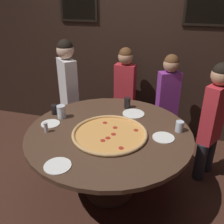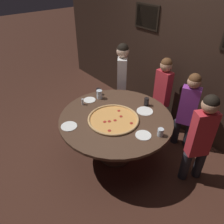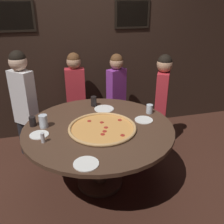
{
  "view_description": "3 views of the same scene",
  "coord_description": "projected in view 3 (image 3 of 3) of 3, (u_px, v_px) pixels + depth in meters",
  "views": [
    {
      "loc": [
        0.57,
        -1.96,
        1.96
      ],
      "look_at": [
        0.02,
        0.04,
        0.93
      ],
      "focal_mm": 40.0,
      "sensor_mm": 36.0,
      "label": 1
    },
    {
      "loc": [
        1.85,
        -1.59,
        2.53
      ],
      "look_at": [
        0.06,
        -0.12,
        0.91
      ],
      "focal_mm": 35.0,
      "sensor_mm": 36.0,
      "label": 2
    },
    {
      "loc": [
        -0.45,
        -2.26,
        1.98
      ],
      "look_at": [
        0.12,
        -0.11,
        0.94
      ],
      "focal_mm": 40.0,
      "sensor_mm": 36.0,
      "label": 3
    }
  ],
  "objects": [
    {
      "name": "ground_plane",
      "position": [
        100.0,
        182.0,
        2.92
      ],
      "size": [
        24.0,
        24.0,
        0.0
      ],
      "primitive_type": "plane",
      "color": "#422319"
    },
    {
      "name": "drink_cup_front_edge",
      "position": [
        94.0,
        101.0,
        3.08
      ],
      "size": [
        0.07,
        0.07,
        0.12
      ],
      "primitive_type": "cylinder",
      "color": "black",
      "rests_on": "dining_table"
    },
    {
      "name": "diner_centre_back",
      "position": [
        76.0,
        92.0,
        3.57
      ],
      "size": [
        0.33,
        0.19,
        1.29
      ],
      "rotation": [
        0.0,
        0.0,
        3.05
      ],
      "color": "#232328",
      "rests_on": "ground_plane"
    },
    {
      "name": "drink_cup_by_shaker",
      "position": [
        43.0,
        121.0,
        2.57
      ],
      "size": [
        0.09,
        0.09,
        0.14
      ],
      "primitive_type": "cylinder",
      "color": "silver",
      "rests_on": "dining_table"
    },
    {
      "name": "condiment_shaker",
      "position": [
        43.0,
        138.0,
        2.3
      ],
      "size": [
        0.04,
        0.04,
        0.1
      ],
      "color": "silver",
      "rests_on": "dining_table"
    },
    {
      "name": "diner_far_left",
      "position": [
        24.0,
        100.0,
        3.11
      ],
      "size": [
        0.34,
        0.34,
        1.42
      ],
      "rotation": [
        0.0,
        0.0,
        2.37
      ],
      "color": "#232328",
      "rests_on": "ground_plane"
    },
    {
      "name": "drink_cup_far_left",
      "position": [
        150.0,
        109.0,
        2.89
      ],
      "size": [
        0.08,
        0.08,
        0.1
      ],
      "primitive_type": "cylinder",
      "color": "silver",
      "rests_on": "dining_table"
    },
    {
      "name": "white_plate_beside_cup",
      "position": [
        104.0,
        109.0,
        3.01
      ],
      "size": [
        0.24,
        0.24,
        0.01
      ],
      "primitive_type": "cylinder",
      "color": "white",
      "rests_on": "dining_table"
    },
    {
      "name": "giant_pizza",
      "position": [
        102.0,
        128.0,
        2.55
      ],
      "size": [
        0.7,
        0.7,
        0.03
      ],
      "color": "#E0994C",
      "rests_on": "dining_table"
    },
    {
      "name": "white_plate_near_front",
      "position": [
        86.0,
        164.0,
        2.02
      ],
      "size": [
        0.21,
        0.21,
        0.01
      ],
      "primitive_type": "cylinder",
      "color": "white",
      "rests_on": "dining_table"
    },
    {
      "name": "dining_table",
      "position": [
        99.0,
        137.0,
        2.66
      ],
      "size": [
        1.57,
        1.57,
        0.74
      ],
      "color": "#4C3323",
      "rests_on": "ground_plane"
    },
    {
      "name": "white_plate_right_side",
      "position": [
        144.0,
        120.0,
        2.74
      ],
      "size": [
        0.2,
        0.2,
        0.01
      ],
      "primitive_type": "cylinder",
      "color": "white",
      "rests_on": "dining_table"
    },
    {
      "name": "diner_side_right",
      "position": [
        162.0,
        98.0,
        3.31
      ],
      "size": [
        0.27,
        0.35,
        1.33
      ],
      "rotation": [
        0.0,
        0.0,
        -2.09
      ],
      "color": "#232328",
      "rests_on": "ground_plane"
    },
    {
      "name": "white_plate_far_back",
      "position": [
        39.0,
        135.0,
        2.44
      ],
      "size": [
        0.19,
        0.19,
        0.01
      ],
      "primitive_type": "cylinder",
      "color": "white",
      "rests_on": "dining_table"
    },
    {
      "name": "drink_cup_far_right",
      "position": [
        33.0,
        121.0,
        2.6
      ],
      "size": [
        0.07,
        0.07,
        0.1
      ],
      "primitive_type": "cylinder",
      "color": "black",
      "rests_on": "dining_table"
    },
    {
      "name": "back_wall",
      "position": [
        78.0,
        48.0,
        3.59
      ],
      "size": [
        6.4,
        0.08,
        2.6
      ],
      "color": "black",
      "rests_on": "ground_plane"
    },
    {
      "name": "diner_far_right",
      "position": [
        116.0,
        92.0,
        3.62
      ],
      "size": [
        0.33,
        0.24,
        1.27
      ],
      "rotation": [
        0.0,
        0.0,
        -2.7
      ],
      "color": "#232328",
      "rests_on": "ground_plane"
    }
  ]
}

